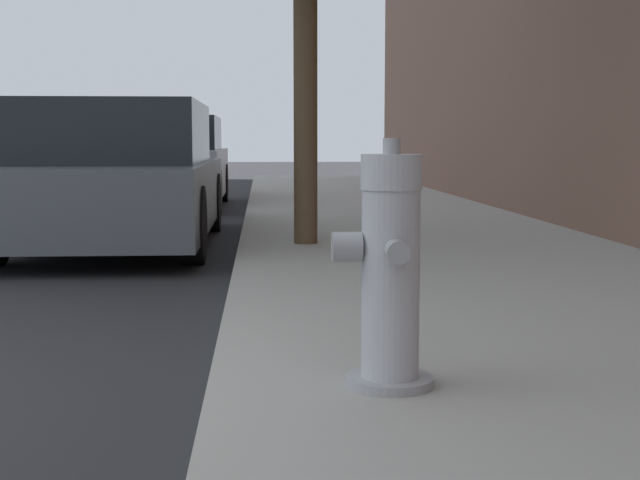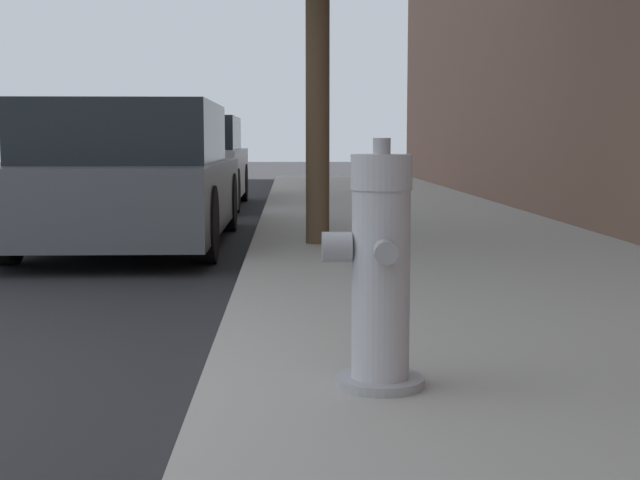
% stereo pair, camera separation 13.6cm
% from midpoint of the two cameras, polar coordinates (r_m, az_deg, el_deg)
% --- Properties ---
extents(fire_hydrant, '(0.38, 0.40, 0.92)m').
position_cam_midpoint_polar(fire_hydrant, '(3.29, 5.01, -2.17)').
color(fire_hydrant, '#97979C').
rests_on(fire_hydrant, sidewalk_slab).
extents(parked_car_near, '(1.88, 4.42, 1.41)m').
position_cam_midpoint_polar(parked_car_near, '(8.99, -11.54, 3.95)').
color(parked_car_near, '#4C5156').
rests_on(parked_car_near, ground_plane).
extents(parked_car_mid, '(1.70, 3.85, 1.41)m').
position_cam_midpoint_polar(parked_car_mid, '(14.14, -8.10, 4.87)').
color(parked_car_mid, '#B7B7BC').
rests_on(parked_car_mid, ground_plane).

